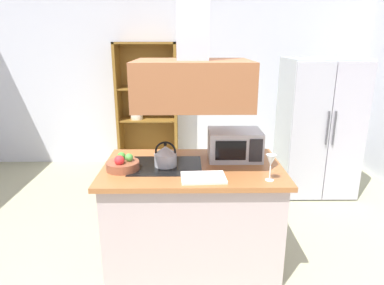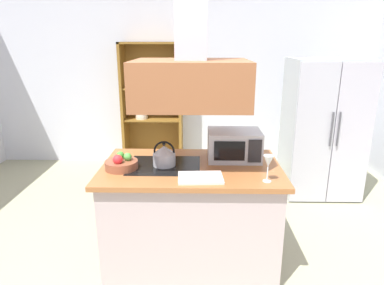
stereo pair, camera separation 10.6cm
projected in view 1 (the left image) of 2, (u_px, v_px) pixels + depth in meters
name	position (u px, v px, depth m)	size (l,w,h in m)	color
ground_plane	(167.00, 281.00, 2.83)	(7.80, 7.80, 0.00)	#9F9D7C
wall_back	(176.00, 78.00, 5.32)	(6.00, 0.12, 2.70)	silver
kitchen_island	(193.00, 213.00, 3.01)	(1.51, 0.92, 0.90)	#BDA9A8
range_hood	(193.00, 67.00, 2.65)	(0.90, 0.70, 1.29)	#945633
refrigerator	(318.00, 127.00, 4.35)	(0.90, 0.78, 1.71)	#B1BABD
dish_cabinet	(148.00, 113.00, 5.24)	(0.90, 0.40, 1.90)	brown
kettle	(166.00, 156.00, 2.86)	(0.19, 0.19, 0.21)	#B1B2B8
cutting_board	(203.00, 178.00, 2.61)	(0.34, 0.24, 0.02)	white
microwave	(235.00, 145.00, 3.03)	(0.46, 0.35, 0.26)	#B7BABF
wine_glass_on_counter	(271.00, 161.00, 2.54)	(0.08, 0.08, 0.21)	silver
fruit_bowl	(123.00, 164.00, 2.78)	(0.27, 0.27, 0.14)	brown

